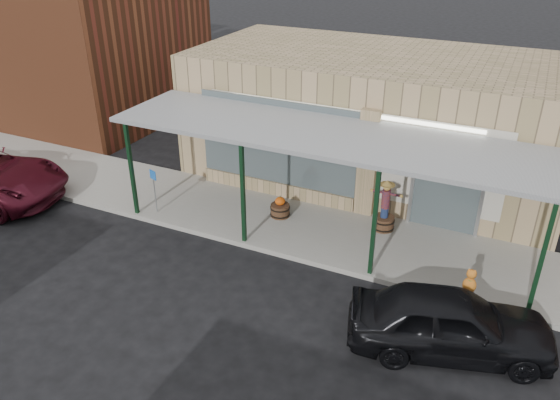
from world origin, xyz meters
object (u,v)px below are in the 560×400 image
at_px(barrel_scarecrow, 384,213).
at_px(handicap_sign, 154,185).
at_px(parked_sedan, 451,322).
at_px(barrel_pumpkin, 280,209).

height_order(barrel_scarecrow, handicap_sign, barrel_scarecrow).
xyz_separation_m(barrel_scarecrow, parked_sedan, (2.53, -4.00, 0.04)).
bearing_deg(barrel_scarecrow, handicap_sign, 171.85).
xyz_separation_m(barrel_scarecrow, handicap_sign, (-6.50, -1.94, 0.36)).
height_order(barrel_scarecrow, barrel_pumpkin, barrel_scarecrow).
relative_size(barrel_scarecrow, handicap_sign, 1.13).
bearing_deg(parked_sedan, barrel_scarecrow, 15.66).
relative_size(barrel_pumpkin, parked_sedan, 0.15).
relative_size(handicap_sign, parked_sedan, 0.30).
distance_m(barrel_scarecrow, barrel_pumpkin, 3.07).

